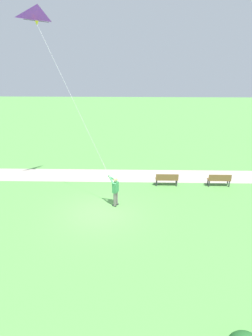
{
  "coord_description": "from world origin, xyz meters",
  "views": [
    {
      "loc": [
        12.93,
        1.87,
        7.56
      ],
      "look_at": [
        -0.4,
        1.39,
        2.49
      ],
      "focal_mm": 28.59,
      "sensor_mm": 36.0,
      "label": 1
    }
  ],
  "objects": [
    {
      "name": "ground_plane",
      "position": [
        0.0,
        0.0,
        0.0
      ],
      "size": [
        120.0,
        120.0,
        0.0
      ],
      "primitive_type": "plane",
      "color": "#569947"
    },
    {
      "name": "park_bench_far_walkway",
      "position": [
        -3.73,
        7.52,
        0.51
      ],
      "size": [
        0.46,
        1.5,
        0.88
      ],
      "color": "brown",
      "rests_on": "ground"
    },
    {
      "name": "person_kite_flyer",
      "position": [
        -0.82,
        0.76,
        1.05
      ],
      "size": [
        0.51,
        0.63,
        1.83
      ],
      "color": "#232328",
      "rests_on": "ground"
    },
    {
      "name": "walkway_path",
      "position": [
        -5.34,
        2.0,
        0.01
      ],
      "size": [
        2.75,
        32.02,
        0.02
      ],
      "primitive_type": "cube",
      "rotation": [
        0.0,
        0.0,
        0.01
      ],
      "color": "#ADA393",
      "rests_on": "ground"
    },
    {
      "name": "flying_kite",
      "position": [
        -2.66,
        -3.23,
        10.02
      ],
      "size": [
        2.44,
        4.39,
        8.76
      ],
      "color": "purple"
    },
    {
      "name": "park_bench_near_walkway",
      "position": [
        -3.69,
        4.02,
        0.51
      ],
      "size": [
        0.46,
        1.5,
        0.88
      ],
      "color": "brown",
      "rests_on": "ground"
    }
  ]
}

